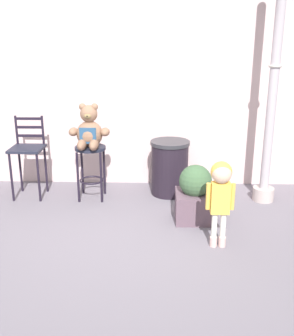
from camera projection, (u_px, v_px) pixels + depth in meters
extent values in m
plane|color=slate|center=(124.00, 237.00, 4.56)|extent=(24.00, 24.00, 0.00)
cube|color=beige|center=(133.00, 55.00, 5.82)|extent=(6.50, 0.30, 3.79)
cylinder|color=#1E2130|center=(90.00, 148.00, 5.46)|extent=(0.42, 0.42, 0.04)
cylinder|color=black|center=(78.00, 178.00, 5.43)|extent=(0.03, 0.03, 0.70)
cylinder|color=black|center=(101.00, 178.00, 5.42)|extent=(0.03, 0.03, 0.70)
cylinder|color=black|center=(82.00, 170.00, 5.72)|extent=(0.03, 0.03, 0.70)
cylinder|color=black|center=(104.00, 171.00, 5.71)|extent=(0.03, 0.03, 0.70)
torus|color=black|center=(92.00, 180.00, 5.60)|extent=(0.34, 0.34, 0.02)
sphere|color=#85624A|center=(90.00, 134.00, 5.40)|extent=(0.35, 0.35, 0.35)
cube|color=navy|center=(88.00, 136.00, 5.26)|extent=(0.22, 0.03, 0.21)
sphere|color=#85624A|center=(89.00, 114.00, 5.31)|extent=(0.23, 0.23, 0.23)
ellipsoid|color=olive|center=(88.00, 116.00, 5.23)|extent=(0.10, 0.07, 0.07)
sphere|color=black|center=(87.00, 116.00, 5.20)|extent=(0.03, 0.03, 0.03)
sphere|color=#85624A|center=(82.00, 107.00, 5.29)|extent=(0.09, 0.09, 0.09)
sphere|color=#85624A|center=(95.00, 107.00, 5.28)|extent=(0.09, 0.09, 0.09)
ellipsoid|color=#85624A|center=(73.00, 132.00, 5.37)|extent=(0.12, 0.20, 0.11)
ellipsoid|color=#85624A|center=(105.00, 132.00, 5.35)|extent=(0.12, 0.20, 0.11)
ellipsoid|color=#85624A|center=(82.00, 145.00, 5.27)|extent=(0.12, 0.30, 0.14)
ellipsoid|color=#85624A|center=(94.00, 145.00, 5.27)|extent=(0.12, 0.30, 0.14)
cylinder|color=beige|center=(213.00, 241.00, 4.34)|extent=(0.08, 0.08, 0.11)
cylinder|color=silver|center=(214.00, 225.00, 4.28)|extent=(0.06, 0.06, 0.28)
cylinder|color=beige|center=(222.00, 242.00, 4.34)|extent=(0.08, 0.08, 0.11)
cylinder|color=silver|center=(223.00, 225.00, 4.28)|extent=(0.06, 0.06, 0.28)
cube|color=#E9B546|center=(220.00, 198.00, 4.19)|extent=(0.19, 0.11, 0.33)
cylinder|color=#E9B546|center=(208.00, 196.00, 4.19)|extent=(0.05, 0.05, 0.28)
cylinder|color=#E9B546|center=(233.00, 197.00, 4.18)|extent=(0.05, 0.05, 0.28)
sphere|color=#D8B293|center=(222.00, 174.00, 4.11)|extent=(0.20, 0.20, 0.20)
sphere|color=gold|center=(221.00, 172.00, 4.13)|extent=(0.22, 0.22, 0.22)
cylinder|color=black|center=(170.00, 169.00, 5.72)|extent=(0.52, 0.52, 0.72)
cylinder|color=#2D2D33|center=(170.00, 143.00, 5.61)|extent=(0.55, 0.55, 0.05)
cylinder|color=#B1A19C|center=(263.00, 194.00, 5.56)|extent=(0.29, 0.29, 0.18)
cylinder|color=#A8A0A6|center=(274.00, 78.00, 5.08)|extent=(0.12, 0.12, 2.94)
torus|color=#ADA89E|center=(275.00, 66.00, 5.04)|extent=(0.17, 0.17, 0.04)
cube|color=#1E2130|center=(27.00, 149.00, 5.52)|extent=(0.43, 0.43, 0.03)
cylinder|color=black|center=(11.00, 178.00, 5.46)|extent=(0.03, 0.03, 0.67)
cylinder|color=black|center=(39.00, 178.00, 5.45)|extent=(0.03, 0.03, 0.67)
cylinder|color=black|center=(20.00, 169.00, 5.81)|extent=(0.03, 0.03, 0.67)
cylinder|color=black|center=(46.00, 169.00, 5.80)|extent=(0.03, 0.03, 0.67)
cylinder|color=black|center=(16.00, 130.00, 5.64)|extent=(0.03, 0.03, 0.40)
cylinder|color=black|center=(43.00, 130.00, 5.63)|extent=(0.03, 0.03, 0.40)
cube|color=black|center=(30.00, 136.00, 5.66)|extent=(0.37, 0.02, 0.04)
cube|color=black|center=(29.00, 127.00, 5.62)|extent=(0.37, 0.02, 0.04)
cube|color=black|center=(29.00, 119.00, 5.58)|extent=(0.37, 0.02, 0.04)
cube|color=#5E4955|center=(195.00, 206.00, 4.95)|extent=(0.46, 0.46, 0.35)
sphere|color=#3C5C3B|center=(196.00, 181.00, 4.85)|extent=(0.39, 0.39, 0.39)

